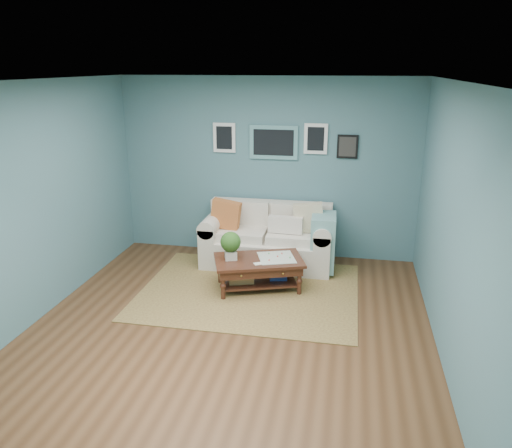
# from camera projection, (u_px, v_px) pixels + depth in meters

# --- Properties ---
(room_shell) EXTENTS (5.00, 5.02, 2.70)m
(room_shell) POSITION_uv_depth(u_px,v_px,m) (228.00, 213.00, 5.25)
(room_shell) COLOR brown
(room_shell) RESTS_ON ground
(area_rug) EXTENTS (2.81, 2.24, 0.01)m
(area_rug) POSITION_uv_depth(u_px,v_px,m) (249.00, 291.00, 6.57)
(area_rug) COLOR brown
(area_rug) RESTS_ON ground
(loveseat) EXTENTS (1.93, 0.88, 0.99)m
(loveseat) POSITION_uv_depth(u_px,v_px,m) (274.00, 238.00, 7.35)
(loveseat) COLOR silver
(loveseat) RESTS_ON ground
(coffee_table) EXTENTS (1.29, 1.00, 0.80)m
(coffee_table) POSITION_uv_depth(u_px,v_px,m) (254.00, 264.00, 6.54)
(coffee_table) COLOR black
(coffee_table) RESTS_ON ground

